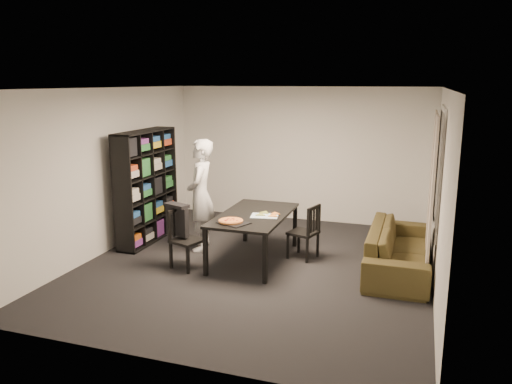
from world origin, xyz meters
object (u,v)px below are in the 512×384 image
(dining_table, at_px, (254,218))
(pepperoni_pizza, at_px, (231,221))
(bookshelf, at_px, (147,186))
(chair_right, at_px, (308,228))
(person, at_px, (201,195))
(baking_tray, at_px, (234,223))
(chair_left, at_px, (183,234))
(sofa, at_px, (400,249))

(dining_table, bearing_deg, pepperoni_pizza, -105.97)
(bookshelf, height_order, chair_right, bookshelf)
(pepperoni_pizza, bearing_deg, person, 136.68)
(bookshelf, bearing_deg, baking_tray, -25.57)
(dining_table, bearing_deg, bookshelf, 170.25)
(dining_table, height_order, chair_left, chair_left)
(chair_right, bearing_deg, dining_table, -51.99)
(chair_left, xyz_separation_m, chair_right, (1.67, 0.90, -0.01))
(pepperoni_pizza, bearing_deg, chair_right, 42.79)
(chair_right, xyz_separation_m, person, (-1.75, -0.09, 0.42))
(bookshelf, xyz_separation_m, person, (1.06, -0.13, -0.05))
(dining_table, xyz_separation_m, pepperoni_pizza, (-0.16, -0.55, 0.09))
(chair_right, height_order, pepperoni_pizza, chair_right)
(baking_tray, xyz_separation_m, sofa, (2.25, 0.85, -0.42))
(bookshelf, height_order, chair_left, bookshelf)
(chair_left, height_order, pepperoni_pizza, chair_left)
(chair_right, bearing_deg, chair_left, -45.28)
(chair_left, distance_m, baking_tray, 0.82)
(pepperoni_pizza, bearing_deg, sofa, 19.75)
(bookshelf, distance_m, baking_tray, 2.15)
(bookshelf, bearing_deg, pepperoni_pizza, -25.67)
(person, relative_size, baking_tray, 4.52)
(person, bearing_deg, sofa, 76.55)
(chair_left, height_order, sofa, chair_left)
(chair_left, bearing_deg, dining_table, -37.36)
(person, height_order, pepperoni_pizza, person)
(pepperoni_pizza, distance_m, sofa, 2.48)
(chair_right, distance_m, person, 1.80)
(chair_left, relative_size, person, 0.48)
(chair_left, xyz_separation_m, baking_tray, (0.79, 0.02, 0.24))
(dining_table, bearing_deg, baking_tray, -100.76)
(bookshelf, bearing_deg, chair_right, -0.89)
(dining_table, distance_m, pepperoni_pizza, 0.58)
(chair_right, height_order, baking_tray, chair_right)
(dining_table, distance_m, baking_tray, 0.59)
(baking_tray, height_order, sofa, baking_tray)
(chair_right, height_order, person, person)
(chair_left, bearing_deg, chair_right, -42.52)
(chair_left, bearing_deg, pepperoni_pizza, -67.70)
(bookshelf, distance_m, chair_right, 2.85)
(bookshelf, relative_size, chair_right, 2.23)
(chair_left, distance_m, person, 0.91)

